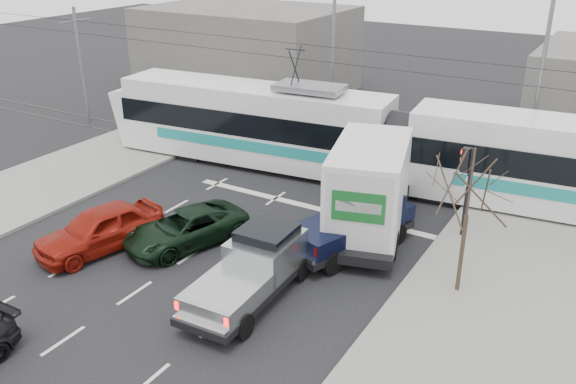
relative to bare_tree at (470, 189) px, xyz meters
The scene contains 16 objects.
ground 8.85m from the bare_tree, 161.79° to the right, with size 120.00×120.00×0.00m, color black.
sidewalk_right 4.69m from the bare_tree, 60.75° to the right, with size 6.00×60.00×0.15m, color gray.
sidewalk_left 20.11m from the bare_tree, behind, with size 6.00×60.00×0.15m, color gray.
rails 11.33m from the bare_tree, 135.38° to the left, with size 60.00×1.60×0.03m, color #33302D.
building_left 29.11m from the bare_tree, 137.92° to the left, with size 14.00×10.00×6.00m, color slate.
bare_tree is the anchor object (origin of this frame).
traffic_signal 4.28m from the bare_tree, 105.76° to the left, with size 0.44×0.44×3.60m.
street_lamp_near 11.58m from the bare_tree, 91.42° to the left, with size 2.38×0.25×9.00m.
street_lamp_far 17.97m from the bare_tree, 131.12° to the left, with size 2.38×0.25×9.00m.
catenary 10.68m from the bare_tree, 135.38° to the left, with size 60.00×0.20×7.00m.
tram 9.32m from the bare_tree, 123.92° to the left, with size 29.58×5.93×6.01m.
silver_pickup 7.25m from the bare_tree, 149.33° to the right, with size 2.28×5.91×2.12m.
box_truck 5.57m from the bare_tree, 147.85° to the left, with size 4.60×8.13×3.85m.
navy_pickup 5.24m from the bare_tree, 164.19° to the left, with size 3.64×5.73×2.27m.
green_car 10.65m from the bare_tree, 169.26° to the right, with size 2.24×4.87×1.35m, color black.
red_car 13.45m from the bare_tree, 163.01° to the right, with size 1.98×4.92×1.68m, color maroon.
Camera 1 is at (11.58, -15.31, 11.29)m, focal length 38.00 mm.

